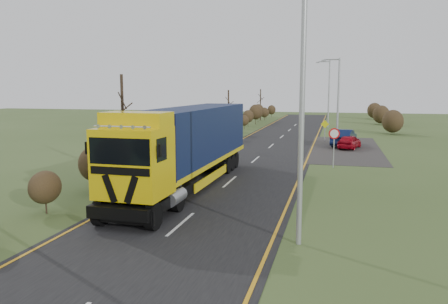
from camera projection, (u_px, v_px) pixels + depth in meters
name	position (u px, v px, depth m)	size (l,w,h in m)	color
ground	(210.00, 199.00, 20.75)	(160.00, 160.00, 0.00)	#384D21
road	(250.00, 164.00, 30.33)	(8.00, 120.00, 0.02)	black
layby	(345.00, 148.00, 38.31)	(6.00, 18.00, 0.02)	#2B2826
lane_markings	(249.00, 165.00, 30.04)	(7.52, 116.00, 0.01)	orange
hedgerow	(158.00, 142.00, 29.56)	(2.24, 102.04, 6.05)	#312416
lorry	(188.00, 142.00, 22.89)	(3.02, 15.54, 4.32)	black
car_red_hatchback	(349.00, 142.00, 38.16)	(1.44, 3.59, 1.22)	#A30816
car_blue_sedan	(344.00, 138.00, 39.91)	(1.63, 4.68, 1.54)	#0A1539
streetlight_near	(298.00, 87.00, 14.08)	(2.02, 0.19, 9.52)	#9EA1A4
streetlight_mid	(337.00, 98.00, 40.29)	(1.71, 0.18, 8.00)	#9EA1A4
streetlight_far	(328.00, 91.00, 58.79)	(1.90, 0.18, 8.95)	#9EA1A4
speed_sign	(334.00, 140.00, 28.86)	(0.73, 0.10, 2.64)	#9EA1A4
warning_board	(325.00, 128.00, 43.71)	(0.80, 0.11, 2.10)	#9EA1A4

